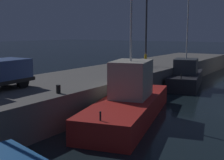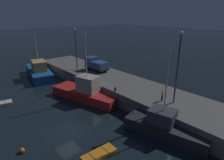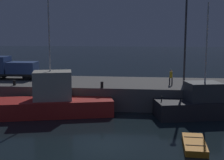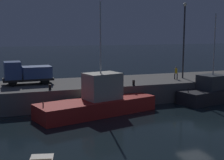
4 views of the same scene
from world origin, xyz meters
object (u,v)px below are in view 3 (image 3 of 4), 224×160
Objects in this scene: rowboat_blue_far at (194,144)px; bollard_central at (14,83)px; lamp_post_east at (186,32)px; utility_truck at (13,68)px; fishing_boat_orange at (48,102)px; dockworker at (171,76)px; fishing_trawler_red at (208,105)px; bollard_west at (102,85)px.

rowboat_blue_far is 19.02m from bollard_central.
lamp_post_east reaches higher than utility_truck.
bollard_central is at bearing -170.88° from lamp_post_east.
fishing_boat_orange is 2.29× the size of utility_truck.
dockworker is at bearing 93.96° from rowboat_blue_far.
fishing_trawler_red is 6.47× the size of dockworker.
rowboat_blue_far is at bearing -50.28° from bollard_west.
bollard_central is (-16.38, 9.39, 2.29)m from rowboat_blue_far.
lamp_post_east is at bearing 87.27° from rowboat_blue_far.
bollard_central is (-15.59, -2.03, -0.62)m from dockworker.
utility_truck is at bearing 175.68° from lamp_post_east.
bollard_central is (-16.96, -2.72, -5.06)m from lamp_post_east.
utility_truck is (-20.57, 5.62, 2.44)m from fishing_trawler_red.
fishing_trawler_red is 1.84× the size of utility_truck.
rowboat_blue_far is (-2.24, -7.92, -0.88)m from fishing_trawler_red.
dockworker is 15.74m from bollard_central.
utility_truck is at bearing 115.09° from bollard_central.
rowboat_blue_far is 23.03m from utility_truck.
rowboat_blue_far is (12.10, -6.78, -1.05)m from fishing_boat_orange.
lamp_post_east is at bearing 111.67° from fishing_trawler_red.
fishing_boat_orange is at bearing -31.34° from bollard_central.
bollard_west is (-7.44, 8.96, 2.33)m from rowboat_blue_far.
rowboat_blue_far is 2.34× the size of dockworker.
utility_truck is at bearing 132.65° from fishing_boat_orange.
lamp_post_east is at bearing -4.32° from utility_truck.
fishing_boat_orange is (-14.35, -1.14, 0.17)m from fishing_trawler_red.
dockworker is at bearing 130.94° from fishing_trawler_red.
utility_truck is 11.85m from bollard_west.
fishing_boat_orange reaches higher than dockworker.
rowboat_blue_far is 0.39× the size of lamp_post_east.
utility_truck reaches higher than rowboat_blue_far.
bollard_central is (-8.94, 0.43, -0.03)m from bollard_west.
bollard_central is at bearing 150.18° from rowboat_blue_far.
bollard_central reaches higher than rowboat_blue_far.
fishing_trawler_red is at bearing 4.53° from fishing_boat_orange.
fishing_boat_orange is 3.45× the size of rowboat_blue_far.
dockworker is (-3.03, 3.50, 2.03)m from fishing_trawler_red.
fishing_trawler_red is 7.90m from lamp_post_east.
bollard_west is 8.95m from bollard_central.
bollard_west is at bearing -159.72° from dockworker.
fishing_trawler_red is 18.74m from bollard_central.
fishing_trawler_red is 0.80× the size of fishing_boat_orange.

